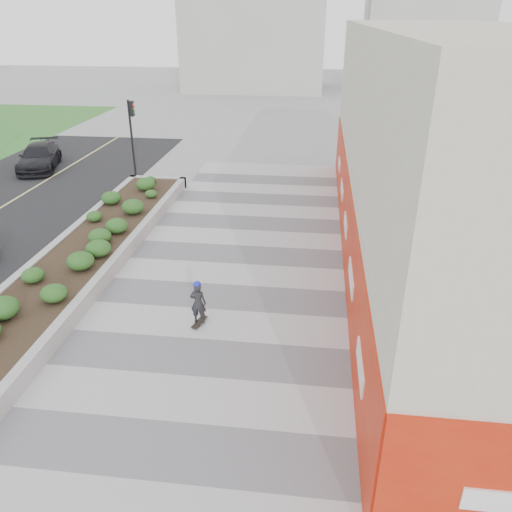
{
  "coord_description": "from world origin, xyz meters",
  "views": [
    {
      "loc": [
        2.76,
        -8.79,
        8.31
      ],
      "look_at": [
        0.96,
        5.9,
        1.1
      ],
      "focal_mm": 35.0,
      "sensor_mm": 36.0,
      "label": 1
    }
  ],
  "objects_px": {
    "skateboarder": "(198,303)",
    "car_dark": "(39,157)",
    "traffic_signal_near": "(132,127)",
    "planter": "(86,250)"
  },
  "relations": [
    {
      "from": "traffic_signal_near",
      "to": "car_dark",
      "type": "height_order",
      "value": "traffic_signal_near"
    },
    {
      "from": "planter",
      "to": "car_dark",
      "type": "distance_m",
      "value": 13.89
    },
    {
      "from": "skateboarder",
      "to": "car_dark",
      "type": "distance_m",
      "value": 19.89
    },
    {
      "from": "planter",
      "to": "traffic_signal_near",
      "type": "distance_m",
      "value": 10.9
    },
    {
      "from": "planter",
      "to": "traffic_signal_near",
      "type": "height_order",
      "value": "traffic_signal_near"
    },
    {
      "from": "skateboarder",
      "to": "car_dark",
      "type": "xyz_separation_m",
      "value": [
        -13.03,
        15.03,
        -0.03
      ]
    },
    {
      "from": "traffic_signal_near",
      "to": "car_dark",
      "type": "bearing_deg",
      "value": 171.91
    },
    {
      "from": "car_dark",
      "to": "skateboarder",
      "type": "bearing_deg",
      "value": -66.89
    },
    {
      "from": "traffic_signal_near",
      "to": "skateboarder",
      "type": "bearing_deg",
      "value": -64.3
    },
    {
      "from": "traffic_signal_near",
      "to": "car_dark",
      "type": "relative_size",
      "value": 0.87
    }
  ]
}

